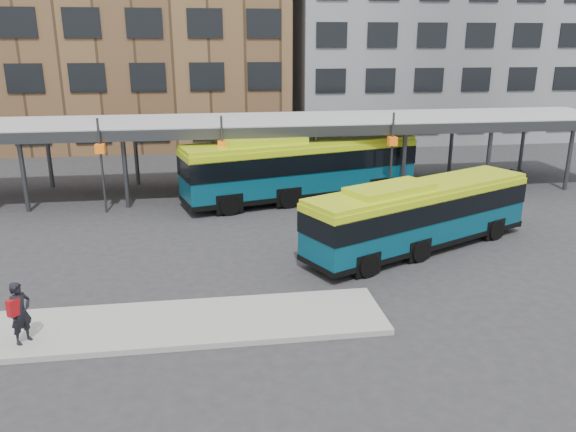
% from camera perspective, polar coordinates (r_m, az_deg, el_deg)
% --- Properties ---
extents(ground, '(120.00, 120.00, 0.00)m').
position_cam_1_polar(ground, '(20.93, 2.85, -6.30)').
color(ground, '#28282B').
rests_on(ground, ground).
extents(boarding_island, '(14.00, 3.00, 0.18)m').
position_cam_1_polar(boarding_island, '(17.91, -13.03, -10.74)').
color(boarding_island, gray).
rests_on(boarding_island, ground).
extents(canopy, '(40.00, 6.53, 4.80)m').
position_cam_1_polar(canopy, '(32.19, -1.63, 9.37)').
color(canopy, '#999B9E').
rests_on(canopy, ground).
extents(building_brick, '(26.00, 14.00, 22.00)m').
position_cam_1_polar(building_brick, '(51.22, -16.31, 19.66)').
color(building_brick, brown).
rests_on(building_brick, ground).
extents(building_grey, '(24.00, 14.00, 20.00)m').
position_cam_1_polar(building_grey, '(54.53, 13.63, 18.63)').
color(building_grey, slate).
rests_on(building_grey, ground).
extents(bus_front, '(10.81, 6.72, 2.99)m').
position_cam_1_polar(bus_front, '(23.89, 13.23, 0.28)').
color(bus_front, '#073F54').
rests_on(bus_front, ground).
extents(bus_rear, '(13.25, 5.97, 3.58)m').
position_cam_1_polar(bus_rear, '(30.64, 1.24, 5.07)').
color(bus_rear, '#073F54').
rests_on(bus_rear, ground).
extents(pedestrian, '(0.75, 0.80, 1.84)m').
position_cam_1_polar(pedestrian, '(17.66, -25.57, -8.82)').
color(pedestrian, black).
rests_on(pedestrian, boarding_island).
extents(bike_rack, '(5.62, 1.29, 1.00)m').
position_cam_1_polar(bike_rack, '(35.86, 19.33, 3.63)').
color(bike_rack, slate).
rests_on(bike_rack, ground).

